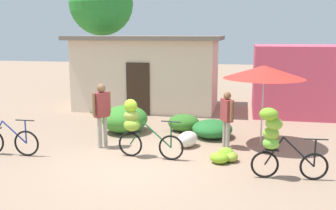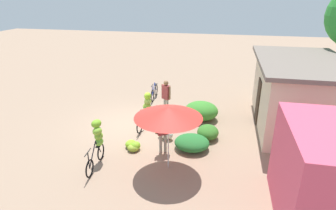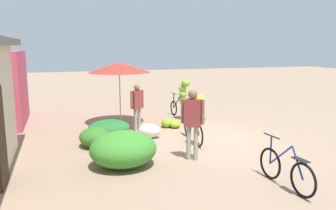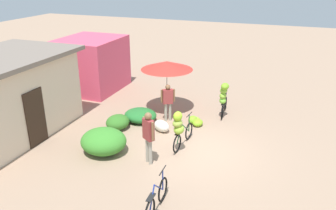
{
  "view_description": "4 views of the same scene",
  "coord_description": "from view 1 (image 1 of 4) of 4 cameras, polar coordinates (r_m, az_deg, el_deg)",
  "views": [
    {
      "loc": [
        2.41,
        -8.36,
        3.1
      ],
      "look_at": [
        0.52,
        1.09,
        1.27
      ],
      "focal_mm": 40.82,
      "sensor_mm": 36.0,
      "label": 1
    },
    {
      "loc": [
        10.82,
        3.86,
        5.59
      ],
      "look_at": [
        0.16,
        1.61,
        1.16
      ],
      "focal_mm": 29.9,
      "sensor_mm": 36.0,
      "label": 2
    },
    {
      "loc": [
        -8.6,
        4.26,
        2.78
      ],
      "look_at": [
        0.55,
        1.2,
        1.07
      ],
      "focal_mm": 35.34,
      "sensor_mm": 36.0,
      "label": 3
    },
    {
      "loc": [
        -10.05,
        -2.73,
        5.83
      ],
      "look_at": [
        1.29,
        1.53,
        0.98
      ],
      "focal_mm": 36.56,
      "sensor_mm": 36.0,
      "label": 4
    }
  ],
  "objects": [
    {
      "name": "hedge_bush_mid",
      "position": [
        11.57,
        6.62,
        -3.54
      ],
      "size": [
        1.21,
        1.33,
        0.51
      ],
      "primitive_type": "ellipsoid",
      "color": "#246B2D",
      "rests_on": "ground"
    },
    {
      "name": "person_bystander",
      "position": [
        10.46,
        -9.86,
        -0.52
      ],
      "size": [
        0.39,
        0.5,
        1.76
      ],
      "color": "gray",
      "rests_on": "ground"
    },
    {
      "name": "person_vendor",
      "position": [
        10.4,
        8.76,
        -1.36
      ],
      "size": [
        0.38,
        0.51,
        1.55
      ],
      "color": "gray",
      "rests_on": "ground"
    },
    {
      "name": "produce_sack",
      "position": [
        10.54,
        2.96,
        -5.13
      ],
      "size": [
        0.71,
        0.82,
        0.44
      ],
      "primitive_type": "ellipsoid",
      "rotation": [
        0.0,
        0.0,
        1.1
      ],
      "color": "silver",
      "rests_on": "ground"
    },
    {
      "name": "tree_behind_building",
      "position": [
        19.69,
        -9.95,
        14.61
      ],
      "size": [
        3.14,
        3.14,
        6.08
      ],
      "color": "brown",
      "rests_on": "ground"
    },
    {
      "name": "bicycle_center_loaded",
      "position": [
        8.44,
        15.82,
        -4.67
      ],
      "size": [
        1.62,
        0.43,
        1.56
      ],
      "color": "black",
      "rests_on": "ground"
    },
    {
      "name": "market_umbrella",
      "position": [
        10.63,
        14.14,
        4.81
      ],
      "size": [
        2.2,
        2.2,
        2.24
      ],
      "color": "beige",
      "rests_on": "ground"
    },
    {
      "name": "banana_pile_on_ground",
      "position": [
        9.48,
        8.51,
        -7.54
      ],
      "size": [
        0.71,
        0.69,
        0.33
      ],
      "color": "#80B924",
      "rests_on": "ground"
    },
    {
      "name": "building_low",
      "position": [
        15.94,
        -2.95,
        5.0
      ],
      "size": [
        6.04,
        3.67,
        2.97
      ],
      "color": "beige",
      "rests_on": "ground"
    },
    {
      "name": "bicycle_near_pile",
      "position": [
        9.56,
        -4.67,
        -2.95
      ],
      "size": [
        1.7,
        0.44,
        1.48
      ],
      "color": "black",
      "rests_on": "ground"
    },
    {
      "name": "hedge_bush_front_right",
      "position": [
        12.19,
        2.36,
        -2.66
      ],
      "size": [
        1.01,
        0.87,
        0.55
      ],
      "primitive_type": "ellipsoid",
      "color": "#336F24",
      "rests_on": "ground"
    },
    {
      "name": "ground_plane",
      "position": [
        9.24,
        -4.54,
        -8.9
      ],
      "size": [
        60.0,
        60.0,
        0.0
      ],
      "primitive_type": "plane",
      "color": "#977A63"
    },
    {
      "name": "shop_pink",
      "position": [
        15.44,
        18.6,
        3.55
      ],
      "size": [
        3.2,
        2.8,
        2.63
      ],
      "primitive_type": "cube",
      "color": "#D24764",
      "rests_on": "ground"
    },
    {
      "name": "hedge_bush_front_left",
      "position": [
        12.14,
        -6.47,
        -2.07
      ],
      "size": [
        1.43,
        1.57,
        0.84
      ],
      "primitive_type": "ellipsoid",
      "color": "#3A842C",
      "rests_on": "ground"
    },
    {
      "name": "bicycle_leftmost",
      "position": [
        10.61,
        -22.64,
        -5.04
      ],
      "size": [
        1.63,
        0.15,
        0.95
      ],
      "color": "black",
      "rests_on": "ground"
    }
  ]
}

